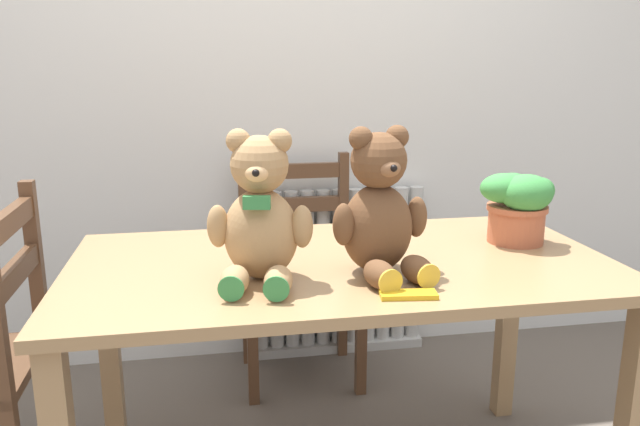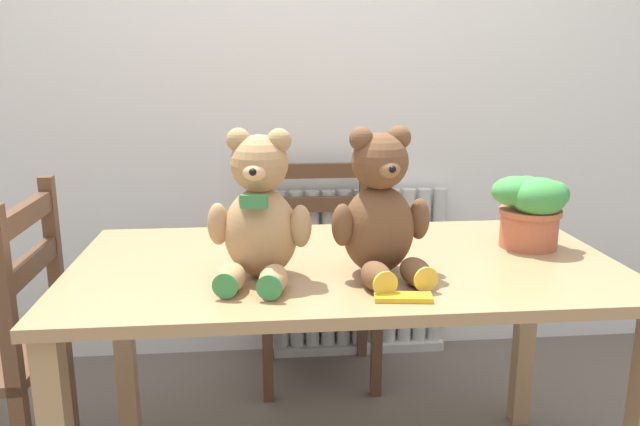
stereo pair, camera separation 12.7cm
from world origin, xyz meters
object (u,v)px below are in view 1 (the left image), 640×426
teddy_bear_left (260,217)px  teddy_bear_right (380,211)px  potted_plant (518,203)px  chocolate_bar (408,295)px  wooden_chair_behind (299,270)px

teddy_bear_left → teddy_bear_right: size_ratio=1.00×
potted_plant → chocolate_bar: 0.60m
potted_plant → teddy_bear_right: bearing=-158.6°
chocolate_bar → teddy_bear_right: bearing=96.3°
teddy_bear_left → chocolate_bar: bearing=161.6°
teddy_bear_right → potted_plant: 0.51m
teddy_bear_right → chocolate_bar: teddy_bear_right is taller
wooden_chair_behind → teddy_bear_right: size_ratio=2.41×
teddy_bear_right → potted_plant: size_ratio=1.67×
wooden_chair_behind → potted_plant: potted_plant is taller
potted_plant → chocolate_bar: (-0.46, -0.37, -0.12)m
teddy_bear_right → chocolate_bar: bearing=84.9°
wooden_chair_behind → teddy_bear_right: teddy_bear_right is taller
wooden_chair_behind → potted_plant: (0.55, -0.72, 0.42)m
teddy_bear_left → wooden_chair_behind: bearing=-92.8°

